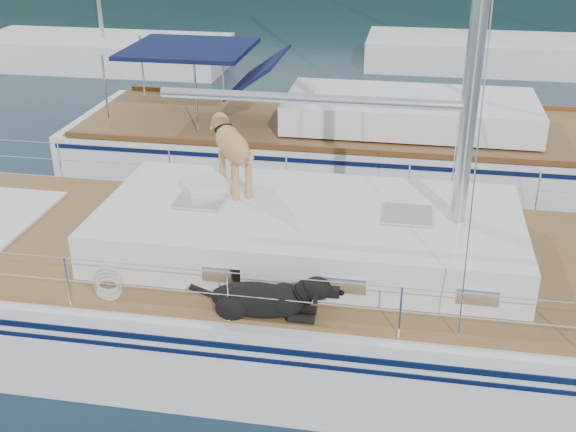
# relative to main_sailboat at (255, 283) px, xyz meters

# --- Properties ---
(ground) EXTENTS (120.00, 120.00, 0.00)m
(ground) POSITION_rel_main_sailboat_xyz_m (-0.09, 0.00, -0.68)
(ground) COLOR black
(ground) RESTS_ON ground
(main_sailboat) EXTENTS (12.00, 3.80, 14.01)m
(main_sailboat) POSITION_rel_main_sailboat_xyz_m (0.00, 0.00, 0.00)
(main_sailboat) COLOR white
(main_sailboat) RESTS_ON ground
(neighbor_sailboat) EXTENTS (11.00, 3.50, 13.30)m
(neighbor_sailboat) POSITION_rel_main_sailboat_xyz_m (0.76, 5.71, -0.05)
(neighbor_sailboat) COLOR white
(neighbor_sailboat) RESTS_ON ground
(bg_boat_west) EXTENTS (8.00, 3.00, 11.65)m
(bg_boat_west) POSITION_rel_main_sailboat_xyz_m (-8.09, 14.00, -0.23)
(bg_boat_west) COLOR white
(bg_boat_west) RESTS_ON ground
(bg_boat_center) EXTENTS (7.20, 3.00, 11.65)m
(bg_boat_center) POSITION_rel_main_sailboat_xyz_m (3.91, 16.00, -0.23)
(bg_boat_center) COLOR white
(bg_boat_center) RESTS_ON ground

